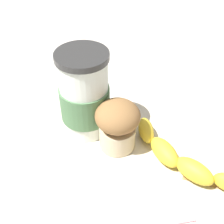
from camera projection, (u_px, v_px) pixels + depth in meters
The scene contains 7 objects.
ground_plane at pixel (112, 137), 0.55m from camera, with size 3.00×3.00×0.00m, color beige.
paper_napkin at pixel (112, 136), 0.55m from camera, with size 0.24×0.24×0.00m, color beige.
coffee_cup at pixel (85, 96), 0.52m from camera, with size 0.09×0.09×0.15m.
muffin at pixel (118, 124), 0.51m from camera, with size 0.07×0.07×0.09m.
banana at pixel (182, 159), 0.49m from camera, with size 0.17×0.16×0.03m.
sugar_packet at pixel (175, 213), 0.44m from camera, with size 0.05×0.03×0.01m, color pink.
wooden_stirrer at pixel (219, 187), 0.47m from camera, with size 0.11×0.01×0.00m, color tan.
Camera 1 is at (0.01, -0.39, 0.40)m, focal length 50.00 mm.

